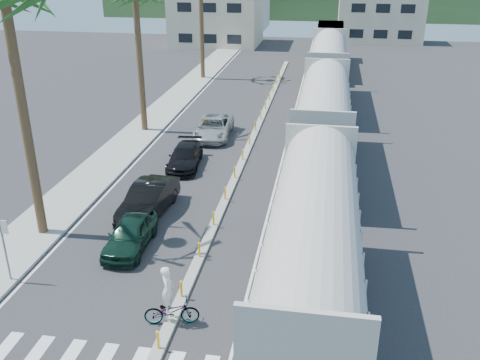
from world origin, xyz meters
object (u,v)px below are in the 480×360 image
(car_lead, at_px, (130,234))
(car_second, at_px, (148,199))
(street_sign, at_px, (3,241))
(cyclist, at_px, (171,306))

(car_lead, xyz_separation_m, car_second, (-0.28, 3.46, 0.10))
(street_sign, xyz_separation_m, car_second, (3.68, 6.93, -1.16))
(car_lead, relative_size, car_second, 0.84)
(car_lead, height_order, car_second, car_second)
(car_lead, height_order, cyclist, cyclist)
(car_second, bearing_deg, cyclist, -62.27)
(car_lead, distance_m, cyclist, 5.95)
(street_sign, distance_m, car_second, 7.93)
(car_lead, bearing_deg, street_sign, -140.10)
(street_sign, relative_size, car_lead, 0.70)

